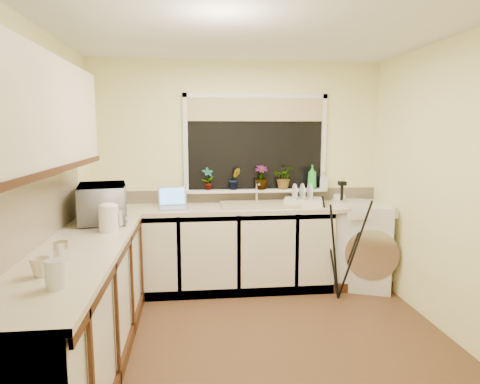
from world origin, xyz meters
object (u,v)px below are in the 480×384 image
washing_machine (359,244)px  tripod (340,241)px  plant_c (261,177)px  soap_bottle_clear (324,180)px  plant_d (284,178)px  plant_b (235,179)px  steel_jar (61,251)px  plant_a (208,179)px  kettle (109,219)px  cup_left (40,267)px  soap_bottle_green (312,177)px  glass_jug (55,274)px  cup_back (339,199)px  microwave (103,203)px  laptop (173,202)px  dish_rack (304,201)px

washing_machine → tripod: 0.54m
plant_c → soap_bottle_clear: plant_c is taller
tripod → plant_d: 0.96m
plant_b → plant_d: (0.56, -0.01, 0.01)m
steel_jar → plant_a: plant_a is taller
kettle → steel_jar: (-0.15, -0.76, -0.04)m
washing_machine → cup_left: (-2.67, -1.99, 0.49)m
plant_a → plant_d: 0.85m
plant_d → plant_b: bearing=179.5°
plant_a → soap_bottle_green: 1.17m
kettle → tripod: bearing=15.1°
cup_left → glass_jug: bearing=-54.2°
soap_bottle_green → cup_back: soap_bottle_green is taller
plant_b → cup_back: size_ratio=1.81×
soap_bottle_green → glass_jug: bearing=-130.1°
plant_d → soap_bottle_green: size_ratio=0.95×
steel_jar → cup_left: (-0.03, -0.28, -0.01)m
plant_c → washing_machine: bearing=-13.0°
microwave → cup_left: bearing=167.1°
plant_b → plant_a: bearing=178.1°
soap_bottle_green → cup_left: size_ratio=2.39×
glass_jug → plant_b: bearing=64.4°
laptop → kettle: (-0.46, -0.98, 0.04)m
steel_jar → cup_left: bearing=-96.4°
tripod → plant_a: size_ratio=4.83×
glass_jug → plant_a: bearing=70.4°
plant_c → soap_bottle_green: (0.58, -0.01, -0.00)m
kettle → cup_left: (-0.18, -1.03, -0.05)m
plant_c → kettle: bearing=-139.9°
dish_rack → cup_left: (-2.05, -2.07, 0.02)m
washing_machine → plant_a: size_ratio=3.67×
tripod → soap_bottle_clear: soap_bottle_clear is taller
plant_a → cup_back: 1.46m
washing_machine → dish_rack: 0.78m
steel_jar → plant_b: (1.28, 1.96, 0.21)m
plant_d → cup_left: 2.92m
steel_jar → plant_c: plant_c is taller
microwave → plant_b: 1.49m
washing_machine → cup_back: 0.55m
microwave → steel_jar: bearing=168.2°
glass_jug → soap_bottle_green: (2.04, 2.42, 0.21)m
dish_rack → soap_bottle_clear: soap_bottle_clear is taller
glass_jug → steel_jar: bearing=103.2°
soap_bottle_green → soap_bottle_clear: 0.15m
plant_b → tripod: bearing=-32.3°
tripod → steel_jar: (-2.27, -1.33, 0.36)m
glass_jug → plant_a: (0.87, 2.44, 0.20)m
plant_a → glass_jug: bearing=-109.6°
glass_jug → plant_a: 2.60m
cup_back → tripod: bearing=-107.2°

